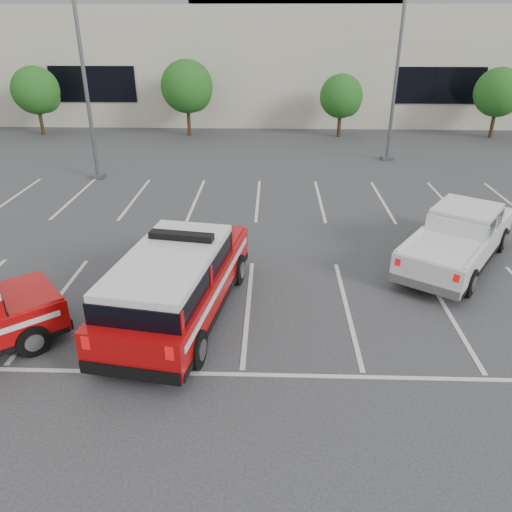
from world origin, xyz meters
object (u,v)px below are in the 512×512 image
Objects in this scene: tree_right at (500,94)px; light_pole_mid at (398,61)px; convention_building at (269,51)px; tree_left at (38,92)px; light_pole_left at (83,66)px; fire_chief_suv at (178,287)px; tree_mid_left at (188,88)px; tree_mid_right at (342,98)px; white_pickup at (457,243)px.

light_pole_mid is at bearing -143.23° from tree_right.
tree_right is 0.43× the size of light_pole_mid.
convention_building reaches higher than tree_left.
fire_chief_suv is (6.22, -12.54, -4.29)m from light_pole_left.
tree_left is 1.00× the size of tree_right.
convention_building reaches higher than tree_mid_left.
light_pole_mid reaches higher than fire_chief_suv.
tree_mid_right is (20.00, -0.00, -0.27)m from tree_left.
light_pole_mid is (-8.09, -6.05, 2.41)m from tree_right.
tree_right is 0.43× the size of light_pole_left.
convention_building is 17.96m from tree_right.
light_pole_mid reaches higher than tree_right.
convention_building is 13.58× the size of tree_right.
fire_chief_suv is (13.13, -22.58, -1.87)m from tree_left.
tree_right reaches higher than fire_chief_suv.
light_pole_left is 17.67m from white_pickup.
light_pole_left is at bearing -55.48° from tree_left.
tree_left is at bearing 180.00° from tree_mid_right.
fire_chief_suv is at bearing -93.47° from convention_building.
tree_mid_right is 0.39× the size of light_pole_left.
tree_mid_right is at bearing -0.00° from tree_mid_left.
tree_right is 0.74× the size of white_pickup.
light_pole_mid is 13.78m from white_pickup.
tree_mid_right is 19.21m from white_pickup.
light_pole_left is at bearing -112.39° from convention_building.
tree_mid_right is at bearing -63.43° from convention_building.
tree_mid_left is at bearing 180.00° from tree_right.
tree_mid_right is 23.66m from fire_chief_suv.
tree_mid_right is 0.61× the size of fire_chief_suv.
light_pole_left is (-8.18, -19.86, 0.47)m from convention_building.
tree_left and tree_right have the same top height.
convention_building is 9.17× the size of fire_chief_suv.
tree_right is (10.00, 0.00, 0.27)m from tree_mid_right.
tree_mid_left is (10.00, 0.00, 0.27)m from tree_left.
white_pickup is (21.43, -19.07, -2.06)m from tree_left.
light_pole_left is 1.00× the size of light_pole_mid.
light_pole_mid is 1.72× the size of white_pickup.
tree_mid_left is 20.00m from tree_right.
tree_mid_right reaches higher than white_pickup.
convention_building reaches higher than tree_right.
white_pickup is (1.43, -19.07, -1.79)m from tree_mid_right.
convention_building is at bearing 113.26° from light_pole_mid.
light_pole_left is 14.63m from fire_chief_suv.
fire_chief_suv is (-1.96, -32.40, -3.82)m from convention_building.
convention_building reaches higher than tree_mid_right.
convention_building is 10.06× the size of white_pickup.
tree_right is (20.00, -0.00, -0.27)m from tree_mid_left.
white_pickup is (11.43, -19.07, -2.33)m from tree_mid_left.
tree_left is 0.43× the size of light_pole_mid.
fire_chief_suv is at bearing -106.93° from tree_mid_right.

